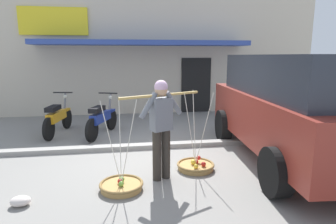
{
  "coord_description": "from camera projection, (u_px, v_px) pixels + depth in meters",
  "views": [
    {
      "loc": [
        -0.52,
        -5.58,
        2.08
      ],
      "look_at": [
        0.44,
        0.6,
        0.85
      ],
      "focal_mm": 30.68,
      "sensor_mm": 36.0,
      "label": 1
    }
  ],
  "objects": [
    {
      "name": "ground_plane",
      "position": [
        151.0,
        159.0,
        5.89
      ],
      "size": [
        90.0,
        90.0,
        0.0
      ],
      "primitive_type": "plane",
      "color": "gray"
    },
    {
      "name": "sidewalk_curb",
      "position": [
        148.0,
        146.0,
        6.56
      ],
      "size": [
        20.0,
        0.24,
        0.1
      ],
      "primitive_type": "cube",
      "color": "gray",
      "rests_on": "ground"
    },
    {
      "name": "fruit_vendor",
      "position": [
        161.0,
        123.0,
        4.76
      ],
      "size": [
        1.38,
        0.66,
        1.7
      ],
      "color": "#2D2823",
      "rests_on": "ground"
    },
    {
      "name": "fruit_basket_left_side",
      "position": [
        196.0,
        165.0,
        5.33
      ],
      "size": [
        0.7,
        0.7,
        1.45
      ],
      "color": "#B2894C",
      "rests_on": "ground"
    },
    {
      "name": "fruit_basket_right_side",
      "position": [
        121.0,
        185.0,
        4.53
      ],
      "size": [
        0.7,
        0.7,
        1.45
      ],
      "color": "#B2894C",
      "rests_on": "ground"
    },
    {
      "name": "motorcycle_nearest_shop",
      "position": [
        58.0,
        118.0,
        7.65
      ],
      "size": [
        0.55,
        1.81,
        1.09
      ],
      "color": "black",
      "rests_on": "ground"
    },
    {
      "name": "motorcycle_second_in_row",
      "position": [
        102.0,
        119.0,
        7.52
      ],
      "size": [
        0.77,
        1.73,
        1.09
      ],
      "color": "black",
      "rests_on": "ground"
    },
    {
      "name": "parked_truck",
      "position": [
        293.0,
        105.0,
        5.58
      ],
      "size": [
        2.44,
        4.93,
        2.1
      ],
      "color": "maroon",
      "rests_on": "ground"
    },
    {
      "name": "storefront_building",
      "position": [
        139.0,
        55.0,
        12.55
      ],
      "size": [
        13.0,
        6.0,
        4.2
      ],
      "color": "beige",
      "rests_on": "ground"
    },
    {
      "name": "plastic_litter_bag",
      "position": [
        20.0,
        201.0,
        4.04
      ],
      "size": [
        0.28,
        0.22,
        0.14
      ],
      "primitive_type": "ellipsoid",
      "color": "silver",
      "rests_on": "ground"
    }
  ]
}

